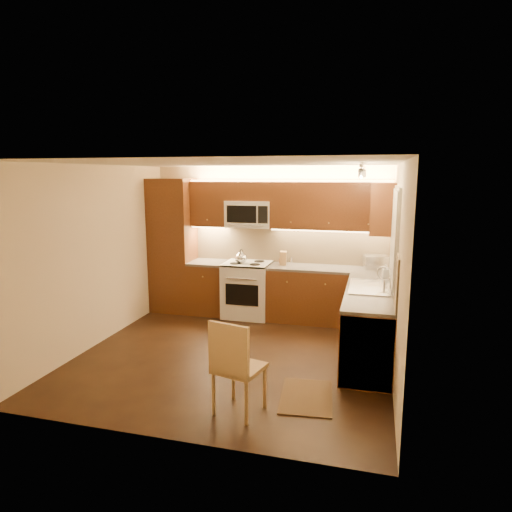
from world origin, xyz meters
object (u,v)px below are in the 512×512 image
(stove, at_px, (247,289))
(toaster_oven, at_px, (375,262))
(sink, at_px, (370,282))
(microwave, at_px, (249,214))
(kettle, at_px, (241,256))
(soap_bottle, at_px, (385,271))
(dining_chair, at_px, (239,366))
(knife_block, at_px, (283,258))

(stove, distance_m, toaster_oven, 2.14)
(sink, height_order, toaster_oven, toaster_oven)
(stove, relative_size, microwave, 1.21)
(sink, xyz_separation_m, kettle, (-2.09, 1.05, 0.06))
(stove, height_order, kettle, kettle)
(toaster_oven, distance_m, soap_bottle, 0.64)
(kettle, bearing_deg, stove, 44.37)
(sink, relative_size, dining_chair, 0.87)
(knife_block, bearing_deg, sink, -49.30)
(kettle, xyz_separation_m, knife_block, (0.68, 0.15, -0.03))
(sink, bearing_deg, toaster_oven, 87.29)
(microwave, xyz_separation_m, soap_bottle, (2.21, -0.62, -0.72))
(stove, xyz_separation_m, toaster_oven, (2.06, 0.14, 0.55))
(kettle, distance_m, dining_chair, 3.14)
(kettle, xyz_separation_m, dining_chair, (0.87, -2.96, -0.55))
(stove, xyz_separation_m, kettle, (-0.09, -0.08, 0.58))
(toaster_oven, xyz_separation_m, soap_bottle, (0.15, -0.63, -0.01))
(stove, relative_size, knife_block, 4.12)
(sink, height_order, dining_chair, sink)
(stove, bearing_deg, kettle, -137.63)
(microwave, bearing_deg, soap_bottle, -15.67)
(knife_block, relative_size, dining_chair, 0.23)
(microwave, distance_m, sink, 2.48)
(microwave, height_order, sink, microwave)
(stove, xyz_separation_m, sink, (2.00, -1.12, 0.52))
(toaster_oven, bearing_deg, soap_bottle, -88.76)
(microwave, xyz_separation_m, sink, (2.00, -1.26, -0.74))
(kettle, relative_size, soap_bottle, 1.22)
(sink, bearing_deg, dining_chair, -122.30)
(knife_block, height_order, dining_chair, knife_block)
(microwave, relative_size, dining_chair, 0.77)
(kettle, bearing_deg, knife_block, 14.46)
(stove, relative_size, sink, 1.07)
(knife_block, distance_m, soap_bottle, 1.70)
(sink, distance_m, kettle, 2.33)
(stove, bearing_deg, microwave, 90.00)
(microwave, distance_m, dining_chair, 3.49)
(microwave, xyz_separation_m, kettle, (-0.09, -0.21, -0.68))
(kettle, distance_m, toaster_oven, 2.16)
(sink, distance_m, dining_chair, 2.32)
(soap_bottle, bearing_deg, microwave, 151.52)
(kettle, relative_size, knife_block, 1.07)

